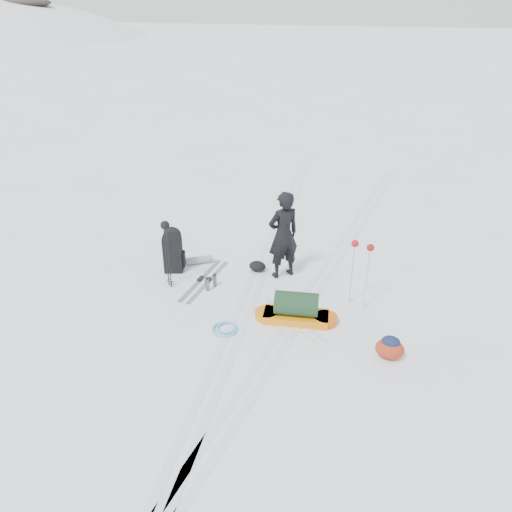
# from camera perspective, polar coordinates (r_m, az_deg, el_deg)

# --- Properties ---
(ground) EXTENTS (200.00, 200.00, 0.00)m
(ground) POSITION_cam_1_polar(r_m,az_deg,el_deg) (10.01, -0.76, -4.66)
(ground) COLOR white
(ground) RESTS_ON ground
(ski_tracks) EXTENTS (3.38, 17.97, 0.01)m
(ski_tracks) POSITION_cam_1_polar(r_m,az_deg,el_deg) (10.61, 3.79, -2.69)
(ski_tracks) COLOR silver
(ski_tracks) RESTS_ON ground
(skier) EXTENTS (0.82, 0.80, 1.90)m
(skier) POSITION_cam_1_polar(r_m,az_deg,el_deg) (10.33, 3.13, 2.40)
(skier) COLOR black
(skier) RESTS_ON ground
(pulk_sled) EXTENTS (1.57, 0.64, 0.59)m
(pulk_sled) POSITION_cam_1_polar(r_m,az_deg,el_deg) (9.23, 4.61, -6.19)
(pulk_sled) COLOR orange
(pulk_sled) RESTS_ON ground
(expedition_rucksack) EXTENTS (0.93, 0.89, 1.00)m
(expedition_rucksack) POSITION_cam_1_polar(r_m,az_deg,el_deg) (10.87, -9.11, 0.55)
(expedition_rucksack) COLOR black
(expedition_rucksack) RESTS_ON ground
(ski_poles_black) EXTENTS (0.20, 0.18, 1.47)m
(ski_poles_black) POSITION_cam_1_polar(r_m,az_deg,el_deg) (9.95, -10.29, 2.55)
(ski_poles_black) COLOR black
(ski_poles_black) RESTS_ON ground
(ski_poles_silver) EXTENTS (0.42, 0.23, 1.37)m
(ski_poles_silver) POSITION_cam_1_polar(r_m,az_deg,el_deg) (9.37, 12.01, 0.33)
(ski_poles_silver) COLOR silver
(ski_poles_silver) RESTS_ON ground
(touring_skis_grey) EXTENTS (0.43, 1.86, 0.07)m
(touring_skis_grey) POSITION_cam_1_polar(r_m,az_deg,el_deg) (10.58, -5.92, -2.79)
(touring_skis_grey) COLOR gray
(touring_skis_grey) RESTS_ON ground
(touring_skis_white) EXTENTS (1.52, 1.27, 0.06)m
(touring_skis_white) POSITION_cam_1_polar(r_m,az_deg,el_deg) (9.34, 3.97, -7.30)
(touring_skis_white) COLOR silver
(touring_skis_white) RESTS_ON ground
(rope_coil) EXTENTS (0.48, 0.48, 0.06)m
(rope_coil) POSITION_cam_1_polar(r_m,az_deg,el_deg) (9.09, -3.53, -8.27)
(rope_coil) COLOR #59ADD9
(rope_coil) RESTS_ON ground
(small_daypack) EXTENTS (0.48, 0.37, 0.41)m
(small_daypack) POSITION_cam_1_polar(r_m,az_deg,el_deg) (8.64, 15.06, -10.08)
(small_daypack) COLOR maroon
(small_daypack) RESTS_ON ground
(thermos_pair) EXTENTS (0.18, 0.32, 0.30)m
(thermos_pair) POSITION_cam_1_polar(r_m,az_deg,el_deg) (10.25, -5.17, -3.01)
(thermos_pair) COLOR #595B61
(thermos_pair) RESTS_ON ground
(stuff_sack) EXTENTS (0.43, 0.36, 0.23)m
(stuff_sack) POSITION_cam_1_polar(r_m,az_deg,el_deg) (10.86, 0.16, -1.17)
(stuff_sack) COLOR black
(stuff_sack) RESTS_ON ground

